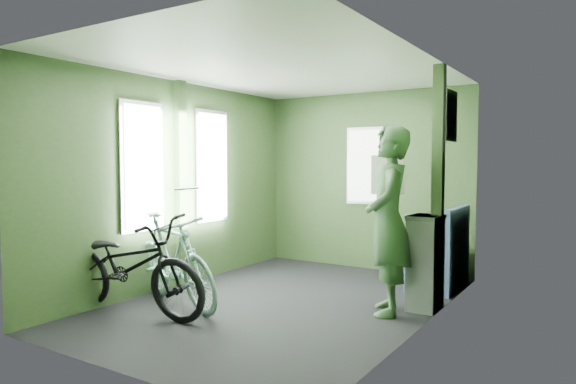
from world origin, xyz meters
name	(u,v)px	position (x,y,z in m)	size (l,w,h in m)	color
room	(282,158)	(-0.04, 0.04, 1.44)	(4.00, 4.02, 2.31)	black
bicycle_black	(129,315)	(-0.98, -1.08, 0.00)	(0.61, 1.74, 0.91)	black
bicycle_mint	(174,306)	(-0.83, -0.67, 0.00)	(0.43, 1.54, 0.92)	#94CEBD
passenger	(388,220)	(1.01, 0.23, 0.87)	(0.63, 0.76, 1.73)	#2D4E2A
waste_box	(425,262)	(1.26, 0.54, 0.45)	(0.26, 0.37, 0.90)	gray
bench_seat	(440,264)	(1.14, 1.45, 0.27)	(0.48, 0.86, 0.91)	navy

